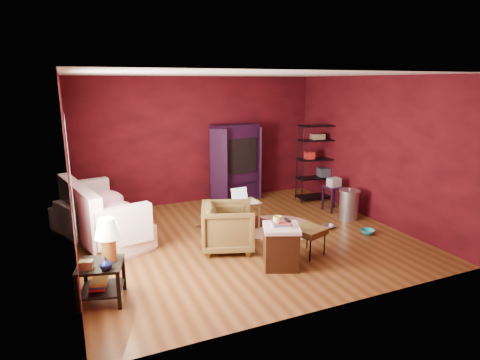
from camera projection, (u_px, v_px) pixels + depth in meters
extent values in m
cube|color=brown|center=(244.00, 238.00, 7.11)|extent=(5.50, 5.00, 0.02)
cube|color=white|center=(245.00, 74.00, 6.44)|extent=(5.50, 5.00, 0.02)
cube|color=#4F0B12|center=(199.00, 140.00, 9.01)|extent=(5.50, 0.02, 2.80)
cube|color=#4F0B12|center=(335.00, 198.00, 4.54)|extent=(5.50, 0.02, 2.80)
cube|color=#4F0B12|center=(68.00, 174.00, 5.71)|extent=(0.02, 5.00, 2.80)
cube|color=#4F0B12|center=(373.00, 149.00, 7.84)|extent=(0.02, 5.00, 2.80)
cube|color=white|center=(70.00, 175.00, 4.78)|extent=(0.02, 1.20, 1.40)
imported|color=white|center=(99.00, 216.00, 6.91)|extent=(1.47, 2.24, 0.85)
imported|color=black|center=(228.00, 225.00, 6.51)|extent=(0.99, 1.02, 0.84)
imported|color=#B1B3B8|center=(329.00, 222.00, 7.52)|extent=(0.23, 0.09, 0.23)
imported|color=teal|center=(368.00, 227.00, 7.23)|extent=(0.26, 0.12, 0.25)
imported|color=#0C123C|center=(106.00, 264.00, 4.75)|extent=(0.20, 0.20, 0.15)
imported|color=#FBF47B|center=(277.00, 219.00, 5.75)|extent=(0.13, 0.11, 0.13)
cube|color=black|center=(100.00, 265.00, 4.94)|extent=(0.65, 0.65, 0.04)
cube|color=black|center=(102.00, 289.00, 5.02)|extent=(0.60, 0.60, 0.03)
cube|color=black|center=(77.00, 294.00, 4.73)|extent=(0.05, 0.05, 0.50)
cube|color=black|center=(119.00, 291.00, 4.80)|extent=(0.05, 0.05, 0.50)
cube|color=black|center=(86.00, 275.00, 5.19)|extent=(0.05, 0.05, 0.50)
cube|color=black|center=(124.00, 272.00, 5.26)|extent=(0.05, 0.05, 0.50)
cylinder|color=orange|center=(109.00, 249.00, 5.00)|extent=(0.22, 0.22, 0.30)
cone|color=#F2E5C6|center=(107.00, 228.00, 4.93)|extent=(0.39, 0.39, 0.25)
cube|color=olive|center=(86.00, 265.00, 4.77)|extent=(0.18, 0.14, 0.11)
cube|color=#C94132|center=(98.00, 286.00, 5.00)|extent=(0.25, 0.29, 0.03)
cube|color=blue|center=(99.00, 284.00, 4.99)|extent=(0.25, 0.29, 0.03)
cube|color=#E3D94B|center=(99.00, 282.00, 4.99)|extent=(0.25, 0.29, 0.03)
cube|color=white|center=(104.00, 222.00, 6.99)|extent=(1.29, 2.20, 0.43)
cube|color=white|center=(79.00, 210.00, 6.71)|extent=(0.63, 2.06, 0.87)
cube|color=white|center=(124.00, 226.00, 6.12)|extent=(0.89, 0.37, 0.60)
cube|color=white|center=(86.00, 195.00, 7.75)|extent=(0.89, 0.37, 0.60)
ellipsoid|color=#F62268|center=(117.00, 211.00, 6.47)|extent=(0.67, 0.67, 0.30)
ellipsoid|color=#F62268|center=(105.00, 201.00, 6.93)|extent=(0.75, 0.75, 0.35)
ellipsoid|color=white|center=(96.00, 196.00, 7.37)|extent=(0.62, 0.62, 0.28)
cube|color=#3F1F0E|center=(281.00, 248.00, 5.92)|extent=(0.63, 0.63, 0.58)
cube|color=white|center=(281.00, 228.00, 5.84)|extent=(0.68, 0.68, 0.05)
cube|color=beige|center=(282.00, 225.00, 5.83)|extent=(0.34, 0.31, 0.02)
cube|color=teal|center=(282.00, 224.00, 5.83)|extent=(0.32, 0.28, 0.02)
cube|color=#C3494A|center=(282.00, 222.00, 5.82)|extent=(0.32, 0.30, 0.02)
cube|color=black|center=(287.00, 220.00, 5.85)|extent=(0.06, 0.17, 0.02)
cube|color=black|center=(309.00, 231.00, 6.30)|extent=(0.55, 0.55, 0.09)
cube|color=black|center=(309.00, 234.00, 6.31)|extent=(0.50, 0.50, 0.02)
cylinder|color=black|center=(310.00, 250.00, 6.11)|extent=(0.03, 0.03, 0.36)
cylinder|color=black|center=(324.00, 244.00, 6.34)|extent=(0.03, 0.03, 0.36)
cylinder|color=black|center=(293.00, 243.00, 6.37)|extent=(0.03, 0.03, 0.36)
cylinder|color=black|center=(307.00, 238.00, 6.59)|extent=(0.03, 0.03, 0.36)
cylinder|color=beige|center=(278.00, 227.00, 7.56)|extent=(1.51, 1.51, 0.01)
cube|color=#521A16|center=(235.00, 224.00, 7.70)|extent=(1.47, 1.21, 0.01)
cube|color=tan|center=(243.00, 202.00, 7.44)|extent=(0.62, 0.45, 0.03)
cylinder|color=tan|center=(234.00, 220.00, 7.24)|extent=(0.04, 0.04, 0.50)
cylinder|color=tan|center=(259.00, 216.00, 7.47)|extent=(0.04, 0.04, 0.50)
cylinder|color=tan|center=(226.00, 215.00, 7.54)|extent=(0.04, 0.04, 0.50)
cylinder|color=tan|center=(251.00, 211.00, 7.76)|extent=(0.04, 0.04, 0.50)
cube|color=silver|center=(242.00, 201.00, 7.46)|extent=(0.33, 0.24, 0.02)
cube|color=silver|center=(239.00, 194.00, 7.53)|extent=(0.32, 0.08, 0.22)
cube|color=white|center=(239.00, 204.00, 7.30)|extent=(0.28, 0.34, 0.00)
cube|color=white|center=(252.00, 202.00, 7.42)|extent=(0.25, 0.32, 0.00)
cube|color=black|center=(234.00, 162.00, 9.23)|extent=(1.09, 0.71, 1.75)
cube|color=black|center=(237.00, 155.00, 9.11)|extent=(0.88, 0.54, 0.78)
cube|color=black|center=(219.00, 167.00, 8.73)|extent=(0.32, 0.33, 1.66)
cube|color=black|center=(260.00, 162.00, 9.31)|extent=(0.22, 0.39, 1.66)
cube|color=#2C2F31|center=(235.00, 159.00, 9.17)|extent=(0.64, 0.54, 0.48)
cube|color=black|center=(241.00, 160.00, 8.98)|extent=(0.46, 0.08, 0.37)
cube|color=black|center=(236.00, 182.00, 9.30)|extent=(0.89, 0.59, 0.05)
cylinder|color=black|center=(303.00, 166.00, 8.87)|extent=(0.03, 0.03, 1.74)
cylinder|color=black|center=(336.00, 164.00, 9.07)|extent=(0.03, 0.03, 1.74)
cylinder|color=black|center=(297.00, 163.00, 9.20)|extent=(0.03, 0.03, 1.74)
cylinder|color=black|center=(329.00, 161.00, 9.40)|extent=(0.03, 0.03, 1.74)
cube|color=black|center=(315.00, 196.00, 9.32)|extent=(0.90, 0.49, 0.02)
cube|color=black|center=(316.00, 178.00, 9.22)|extent=(0.90, 0.49, 0.02)
cube|color=black|center=(317.00, 159.00, 9.11)|extent=(0.90, 0.49, 0.02)
cube|color=black|center=(317.00, 140.00, 9.01)|extent=(0.90, 0.49, 0.02)
cube|color=black|center=(318.00, 126.00, 8.93)|extent=(0.90, 0.49, 0.02)
cube|color=maroon|center=(309.00, 155.00, 9.04)|extent=(0.23, 0.27, 0.16)
cube|color=#353542|center=(324.00, 172.00, 9.24)|extent=(0.28, 0.28, 0.19)
cube|color=#846A4F|center=(318.00, 137.00, 8.99)|extent=(0.32, 0.24, 0.12)
cube|color=black|center=(334.00, 187.00, 8.45)|extent=(0.37, 0.37, 0.04)
cube|color=black|center=(332.00, 202.00, 8.32)|extent=(0.04, 0.04, 0.52)
cube|color=black|center=(343.00, 200.00, 8.45)|extent=(0.04, 0.04, 0.52)
cube|color=black|center=(323.00, 198.00, 8.58)|extent=(0.04, 0.04, 0.52)
cube|color=black|center=(334.00, 196.00, 8.71)|extent=(0.04, 0.04, 0.52)
cube|color=silver|center=(334.00, 182.00, 8.43)|extent=(0.26, 0.21, 0.18)
cylinder|color=#B2B1B9|center=(349.00, 205.00, 7.98)|extent=(0.49, 0.49, 0.57)
cylinder|color=#B2B1B9|center=(350.00, 191.00, 7.91)|extent=(0.53, 0.53, 0.04)
sphere|color=#B2B1B9|center=(350.00, 189.00, 7.90)|extent=(0.07, 0.07, 0.06)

